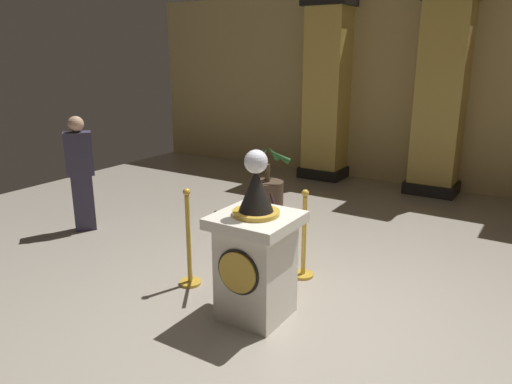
# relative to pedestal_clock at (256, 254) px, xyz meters

# --- Properties ---
(ground_plane) EXTENTS (12.83, 12.83, 0.00)m
(ground_plane) POSITION_rel_pedestal_clock_xyz_m (0.40, 0.22, -0.63)
(ground_plane) COLOR #9E9384
(back_wall) EXTENTS (12.83, 0.16, 3.54)m
(back_wall) POSITION_rel_pedestal_clock_xyz_m (0.40, 5.67, 1.14)
(back_wall) COLOR tan
(back_wall) RESTS_ON ground_plane
(pedestal_clock) EXTENTS (0.72, 0.72, 1.61)m
(pedestal_clock) POSITION_rel_pedestal_clock_xyz_m (0.00, 0.00, 0.00)
(pedestal_clock) COLOR silver
(pedestal_clock) RESTS_ON ground_plane
(stanchion_near) EXTENTS (0.24, 0.24, 1.01)m
(stanchion_near) POSITION_rel_pedestal_clock_xyz_m (-0.00, 1.00, -0.28)
(stanchion_near) COLOR gold
(stanchion_near) RESTS_ON ground_plane
(stanchion_far) EXTENTS (0.24, 0.24, 1.08)m
(stanchion_far) POSITION_rel_pedestal_clock_xyz_m (-0.95, 0.17, -0.25)
(stanchion_far) COLOR gold
(stanchion_far) RESTS_ON ground_plane
(velvet_rope) EXTENTS (0.92, 0.92, 0.22)m
(velvet_rope) POSITION_rel_pedestal_clock_xyz_m (-0.48, 0.58, 0.16)
(velvet_rope) COLOR black
(column_left) EXTENTS (0.88, 0.88, 3.40)m
(column_left) POSITION_rel_pedestal_clock_xyz_m (-1.72, 5.34, 1.06)
(column_left) COLOR black
(column_left) RESTS_ON ground_plane
(column_centre_rear) EXTENTS (0.91, 0.91, 3.40)m
(column_centre_rear) POSITION_rel_pedestal_clock_xyz_m (0.40, 5.34, 1.06)
(column_centre_rear) COLOR black
(column_centre_rear) RESTS_ON ground_plane
(potted_palm_left) EXTENTS (0.76, 0.75, 1.03)m
(potted_palm_left) POSITION_rel_pedestal_clock_xyz_m (-1.61, 2.89, -0.33)
(potted_palm_left) COLOR #4C3828
(potted_palm_left) RESTS_ON ground_plane
(bystander_guest) EXTENTS (0.39, 0.42, 1.60)m
(bystander_guest) POSITION_rel_pedestal_clock_xyz_m (-3.30, 0.69, 0.22)
(bystander_guest) COLOR #383347
(bystander_guest) RESTS_ON ground_plane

